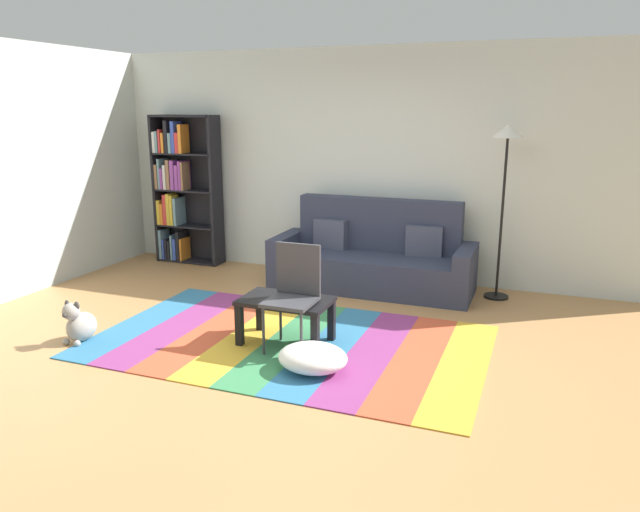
# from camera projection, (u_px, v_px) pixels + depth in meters

# --- Properties ---
(ground_plane) EXTENTS (14.00, 14.00, 0.00)m
(ground_plane) POSITION_uv_depth(u_px,v_px,m) (291.00, 351.00, 5.10)
(ground_plane) COLOR #B27F4C
(back_wall) EXTENTS (6.80, 0.10, 2.70)m
(back_wall) POSITION_uv_depth(u_px,v_px,m) (376.00, 165.00, 7.09)
(back_wall) COLOR silver
(back_wall) RESTS_ON ground_plane
(left_wall) EXTENTS (0.10, 5.50, 2.70)m
(left_wall) POSITION_uv_depth(u_px,v_px,m) (35.00, 169.00, 6.63)
(left_wall) COLOR silver
(left_wall) RESTS_ON ground_plane
(rug) EXTENTS (3.40, 2.07, 0.01)m
(rug) POSITION_uv_depth(u_px,v_px,m) (289.00, 341.00, 5.29)
(rug) COLOR teal
(rug) RESTS_ON ground_plane
(couch) EXTENTS (2.26, 0.80, 1.00)m
(couch) POSITION_uv_depth(u_px,v_px,m) (373.00, 259.00, 6.81)
(couch) COLOR #2D3347
(couch) RESTS_ON ground_plane
(bookshelf) EXTENTS (0.90, 0.28, 1.92)m
(bookshelf) POSITION_uv_depth(u_px,v_px,m) (181.00, 190.00, 7.85)
(bookshelf) COLOR black
(bookshelf) RESTS_ON ground_plane
(coffee_table) EXTENTS (0.78, 0.48, 0.40)m
(coffee_table) POSITION_uv_depth(u_px,v_px,m) (286.00, 307.00, 5.18)
(coffee_table) COLOR black
(coffee_table) RESTS_ON rug
(pouf) EXTENTS (0.55, 0.47, 0.21)m
(pouf) POSITION_uv_depth(u_px,v_px,m) (313.00, 358.00, 4.68)
(pouf) COLOR white
(pouf) RESTS_ON rug
(dog) EXTENTS (0.22, 0.35, 0.40)m
(dog) POSITION_uv_depth(u_px,v_px,m) (80.00, 324.00, 5.27)
(dog) COLOR #9E998E
(dog) RESTS_ON ground_plane
(standing_lamp) EXTENTS (0.32, 0.32, 1.85)m
(standing_lamp) POSITION_uv_depth(u_px,v_px,m) (507.00, 154.00, 6.15)
(standing_lamp) COLOR black
(standing_lamp) RESTS_ON ground_plane
(tv_remote) EXTENTS (0.11, 0.15, 0.02)m
(tv_remote) POSITION_uv_depth(u_px,v_px,m) (287.00, 298.00, 5.16)
(tv_remote) COLOR black
(tv_remote) RESTS_ON coffee_table
(folding_chair) EXTENTS (0.40, 0.40, 0.90)m
(folding_chair) POSITION_uv_depth(u_px,v_px,m) (294.00, 288.00, 5.05)
(folding_chair) COLOR #38383D
(folding_chair) RESTS_ON ground_plane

